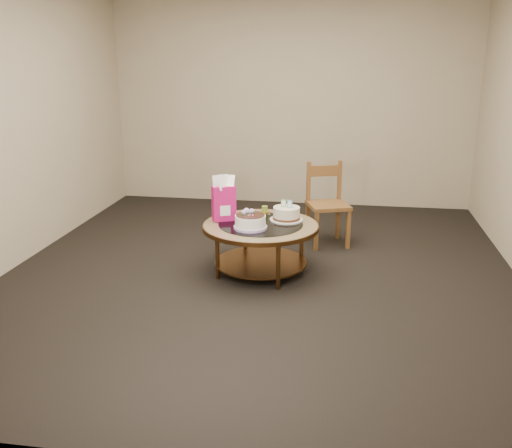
% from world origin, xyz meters
% --- Properties ---
extents(ground, '(5.00, 5.00, 0.00)m').
position_xyz_m(ground, '(0.00, 0.00, 0.00)').
color(ground, black).
rests_on(ground, ground).
extents(room_walls, '(4.52, 5.02, 2.61)m').
position_xyz_m(room_walls, '(0.00, 0.00, 1.54)').
color(room_walls, tan).
rests_on(room_walls, ground).
extents(coffee_table, '(1.02, 1.02, 0.46)m').
position_xyz_m(coffee_table, '(0.00, -0.00, 0.38)').
color(coffee_table, '#573619').
rests_on(coffee_table, ground).
extents(decorated_cake, '(0.28, 0.28, 0.17)m').
position_xyz_m(decorated_cake, '(-0.07, -0.15, 0.51)').
color(decorated_cake, '#BD9CDD').
rests_on(decorated_cake, coffee_table).
extents(cream_cake, '(0.30, 0.30, 0.19)m').
position_xyz_m(cream_cake, '(0.21, 0.14, 0.52)').
color(cream_cake, white).
rests_on(cream_cake, coffee_table).
extents(gift_bag, '(0.23, 0.20, 0.40)m').
position_xyz_m(gift_bag, '(-0.34, 0.06, 0.66)').
color(gift_bag, '#D71480').
rests_on(gift_bag, coffee_table).
extents(pillar_candle, '(0.11, 0.11, 0.08)m').
position_xyz_m(pillar_candle, '(-0.01, 0.32, 0.48)').
color(pillar_candle, '#F2D863').
rests_on(pillar_candle, coffee_table).
extents(dining_chair, '(0.49, 0.49, 0.83)m').
position_xyz_m(dining_chair, '(0.54, 0.91, 0.42)').
color(dining_chair, brown).
rests_on(dining_chair, ground).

